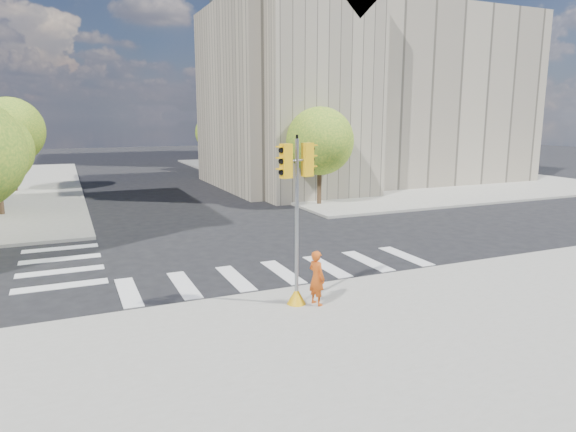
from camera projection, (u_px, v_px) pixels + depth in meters
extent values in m
plane|color=black|center=(265.00, 258.00, 20.46)|extent=(160.00, 160.00, 0.00)
cube|color=gray|center=(457.00, 388.00, 10.56)|extent=(30.00, 14.00, 0.15)
cube|color=gray|center=(358.00, 172.00, 51.69)|extent=(28.00, 40.00, 0.15)
cube|color=#A0957F|center=(366.00, 99.00, 43.79)|extent=(26.00, 14.00, 14.00)
cube|color=#A0957F|center=(307.00, 95.00, 36.15)|extent=(8.00, 8.00, 14.00)
cube|color=#9EA0A3|center=(308.00, 39.00, 64.01)|extent=(20.00, 18.00, 30.00)
cylinder|color=#382616|center=(1.00, 198.00, 28.73)|extent=(0.28, 0.28, 2.17)
cylinder|color=#382616|center=(14.00, 175.00, 37.68)|extent=(0.28, 0.28, 2.62)
sphere|color=#2E7120|center=(10.00, 131.00, 37.06)|extent=(4.80, 4.80, 4.80)
cylinder|color=#382616|center=(319.00, 187.00, 32.18)|extent=(0.28, 0.28, 2.38)
sphere|color=#2E7120|center=(320.00, 141.00, 31.63)|extent=(4.20, 4.20, 4.20)
cylinder|color=#382616|center=(254.00, 168.00, 42.96)|extent=(0.28, 0.28, 2.52)
sphere|color=#2E7120|center=(254.00, 131.00, 42.36)|extent=(4.60, 4.60, 4.60)
cylinder|color=#382616|center=(215.00, 159.00, 53.78)|extent=(0.28, 0.28, 2.27)
sphere|color=#2E7120|center=(215.00, 133.00, 53.25)|extent=(4.00, 4.00, 4.00)
cylinder|color=black|center=(300.00, 137.00, 35.40)|extent=(0.12, 0.12, 8.00)
cube|color=black|center=(300.00, 77.00, 34.64)|extent=(0.35, 0.18, 0.22)
cylinder|color=black|center=(237.00, 132.00, 48.00)|extent=(0.12, 0.12, 8.00)
cube|color=black|center=(236.00, 88.00, 47.23)|extent=(0.35, 0.18, 0.22)
cone|color=#EBAA0C|center=(296.00, 296.00, 15.04)|extent=(0.56, 0.56, 0.50)
cylinder|color=gray|center=(297.00, 224.00, 14.63)|extent=(0.11, 0.11, 4.81)
cylinder|color=black|center=(297.00, 137.00, 14.16)|extent=(0.07, 0.07, 0.12)
cylinder|color=gray|center=(297.00, 160.00, 14.28)|extent=(0.89, 0.27, 0.06)
cube|color=#EBAA0C|center=(286.00, 161.00, 14.05)|extent=(0.34, 0.29, 0.95)
cube|color=#EBAA0C|center=(307.00, 160.00, 14.51)|extent=(0.34, 0.29, 0.95)
imported|color=#C14B12|center=(317.00, 278.00, 14.89)|extent=(0.54, 0.68, 1.62)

